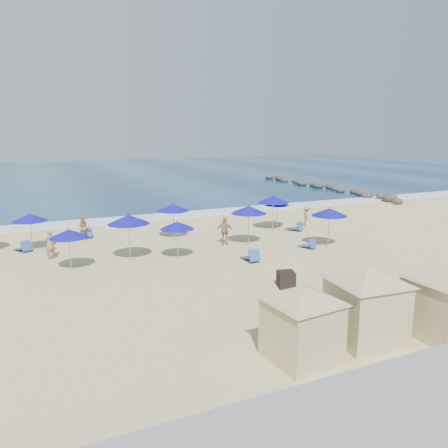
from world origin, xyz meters
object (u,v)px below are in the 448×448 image
at_px(umbrella_6, 249,210).
at_px(umbrella_8, 273,199).
at_px(umbrella_3, 128,219).
at_px(beachgoer_3, 307,216).
at_px(umbrella_5, 173,208).
at_px(umbrella_4, 177,225).
at_px(rock_jetty, 323,186).
at_px(beachgoer_1, 84,228).
at_px(beachgoer_0, 50,245).
at_px(cabana_1, 367,295).
at_px(umbrella_7, 277,203).
at_px(cabana_2, 444,292).
at_px(cabana_0, 302,314).
at_px(umbrella_2, 30,218).
at_px(beachgoer_2, 224,231).
at_px(umbrella_1, 69,234).
at_px(umbrella_9, 329,212).
at_px(trash_bin, 286,279).

height_order(umbrella_6, umbrella_8, umbrella_8).
relative_size(umbrella_3, beachgoer_3, 1.70).
bearing_deg(umbrella_5, umbrella_4, -105.63).
height_order(rock_jetty, beachgoer_1, beachgoer_1).
bearing_deg(beachgoer_0, umbrella_8, 159.67).
distance_m(cabana_1, umbrella_7, 18.28).
xyz_separation_m(cabana_2, umbrella_4, (-5.36, 12.88, 0.34)).
xyz_separation_m(umbrella_3, beachgoer_1, (-1.72, 5.84, -1.50)).
distance_m(cabana_2, umbrella_8, 17.41).
distance_m(cabana_0, beachgoer_1, 19.38).
bearing_deg(rock_jetty, umbrella_7, -135.21).
distance_m(umbrella_2, beachgoer_2, 11.79).
relative_size(rock_jetty, cabana_0, 6.30).
xyz_separation_m(rock_jetty, umbrella_4, (-26.65, -21.95, 1.59)).
distance_m(umbrella_4, beachgoer_2, 4.31).
xyz_separation_m(umbrella_1, umbrella_6, (10.84, 0.94, 0.29)).
bearing_deg(umbrella_3, beachgoer_1, 106.39).
bearing_deg(umbrella_7, cabana_0, -119.12).
bearing_deg(cabana_2, umbrella_8, 78.89).
relative_size(umbrella_3, umbrella_7, 1.24).
xyz_separation_m(umbrella_6, beachgoer_3, (6.56, 3.01, -1.47)).
xyz_separation_m(umbrella_6, umbrella_9, (4.25, -2.59, -0.05)).
xyz_separation_m(trash_bin, beachgoer_0, (-9.61, 9.38, 0.48)).
bearing_deg(trash_bin, beachgoer_3, 68.10).
distance_m(cabana_2, umbrella_7, 18.25).
bearing_deg(umbrella_1, umbrella_2, 108.48).
relative_size(cabana_2, beachgoer_0, 2.61).
distance_m(trash_bin, umbrella_3, 9.41).
bearing_deg(umbrella_9, umbrella_2, 158.01).
height_order(umbrella_5, umbrella_7, umbrella_5).
distance_m(umbrella_3, umbrella_8, 11.70).
xyz_separation_m(umbrella_8, beachgoer_1, (-12.94, 2.52, -1.43)).
relative_size(cabana_1, cabana_2, 1.03).
height_order(trash_bin, umbrella_1, umbrella_1).
bearing_deg(umbrella_7, rock_jetty, 44.79).
distance_m(umbrella_5, beachgoer_3, 10.49).
bearing_deg(umbrella_9, umbrella_1, 173.78).
relative_size(beachgoer_0, beachgoer_3, 1.08).
relative_size(umbrella_2, umbrella_8, 0.89).
distance_m(rock_jetty, umbrella_8, 25.32).
xyz_separation_m(cabana_2, umbrella_8, (3.35, 17.07, 0.66)).
height_order(umbrella_6, umbrella_9, umbrella_6).
bearing_deg(umbrella_1, beachgoer_1, 77.04).
bearing_deg(umbrella_1, rock_jetty, 33.84).
height_order(cabana_0, umbrella_2, cabana_0).
relative_size(umbrella_1, umbrella_6, 0.87).
distance_m(cabana_2, umbrella_4, 13.96).
bearing_deg(cabana_2, beachgoer_2, 96.24).
height_order(umbrella_8, beachgoer_2, umbrella_8).
height_order(trash_bin, beachgoer_3, beachgoer_3).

